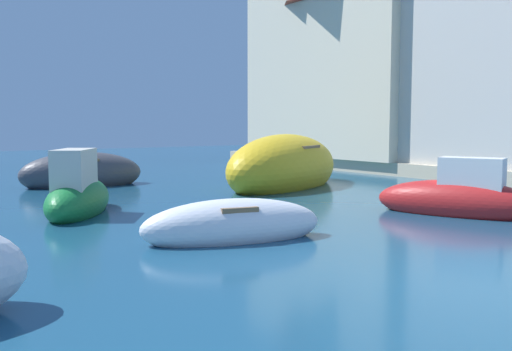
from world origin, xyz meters
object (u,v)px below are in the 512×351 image
(moored_boat_1, at_px, (285,168))
(moored_boat_6, at_px, (459,199))
(moored_boat_2, at_px, (233,225))
(waterfront_building_annex, at_px, (361,57))
(moored_boat_0, at_px, (78,196))
(waterfront_building_far, at_px, (348,73))
(moored_boat_5, at_px, (82,174))

(moored_boat_1, xyz_separation_m, moored_boat_6, (-0.35, -6.60, -0.24))
(moored_boat_2, height_order, waterfront_building_annex, waterfront_building_annex)
(moored_boat_0, xyz_separation_m, moored_boat_2, (1.27, -4.30, -0.15))
(moored_boat_2, distance_m, waterfront_building_annex, 18.78)
(moored_boat_6, bearing_deg, waterfront_building_far, -57.51)
(waterfront_building_annex, bearing_deg, moored_boat_2, -141.88)
(waterfront_building_annex, bearing_deg, moored_boat_5, -174.45)
(moored_boat_2, xyz_separation_m, waterfront_building_annex, (14.28, 11.21, 4.83))
(moored_boat_1, xyz_separation_m, waterfront_building_far, (8.47, 6.00, 3.84))
(moored_boat_5, bearing_deg, moored_boat_1, 146.35)
(waterfront_building_annex, height_order, waterfront_building_far, waterfront_building_annex)
(moored_boat_1, distance_m, waterfront_building_annex, 10.89)
(moored_boat_2, distance_m, moored_boat_5, 9.90)
(moored_boat_2, bearing_deg, waterfront_building_annex, 52.15)
(moored_boat_1, bearing_deg, waterfront_building_annex, 4.46)
(moored_boat_5, xyz_separation_m, waterfront_building_far, (13.66, 2.18, 4.04))
(moored_boat_1, relative_size, moored_boat_6, 1.76)
(waterfront_building_far, bearing_deg, moored_boat_2, -139.81)
(moored_boat_0, relative_size, moored_boat_6, 0.90)
(moored_boat_1, relative_size, waterfront_building_annex, 0.65)
(moored_boat_0, distance_m, waterfront_building_far, 17.84)
(moored_boat_2, distance_m, waterfront_building_far, 19.15)
(moored_boat_6, relative_size, waterfront_building_far, 0.45)
(moored_boat_1, bearing_deg, waterfront_building_far, 8.50)
(moored_boat_6, bearing_deg, moored_boat_5, 2.39)
(moored_boat_1, relative_size, waterfront_building_far, 0.79)
(moored_boat_0, height_order, waterfront_building_annex, waterfront_building_annex)
(moored_boat_1, xyz_separation_m, waterfront_building_annex, (8.47, 5.15, 4.50))
(moored_boat_5, bearing_deg, waterfront_building_annex, -171.70)
(moored_boat_0, distance_m, moored_boat_5, 5.89)
(waterfront_building_annex, relative_size, waterfront_building_far, 1.22)
(moored_boat_2, bearing_deg, moored_boat_1, 60.25)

